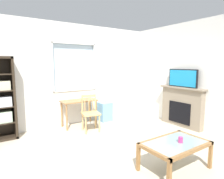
{
  "coord_description": "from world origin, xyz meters",
  "views": [
    {
      "loc": [
        -2.03,
        -2.79,
        1.66
      ],
      "look_at": [
        0.36,
        0.73,
        1.1
      ],
      "focal_mm": 30.69,
      "sensor_mm": 36.0,
      "label": 1
    }
  ],
  "objects_px": {
    "fireplace": "(182,107)",
    "tv": "(183,78)",
    "desk_under_window": "(79,104)",
    "wooden_chair": "(90,113)",
    "plastic_drawer_unit": "(104,111)",
    "sippy_cup": "(181,140)",
    "coffee_table": "(175,146)"
  },
  "relations": [
    {
      "from": "tv",
      "to": "sippy_cup",
      "type": "distance_m",
      "value": 2.43
    },
    {
      "from": "plastic_drawer_unit",
      "to": "fireplace",
      "type": "height_order",
      "value": "fireplace"
    },
    {
      "from": "plastic_drawer_unit",
      "to": "coffee_table",
      "type": "distance_m",
      "value": 2.94
    },
    {
      "from": "coffee_table",
      "to": "sippy_cup",
      "type": "xyz_separation_m",
      "value": [
        0.06,
        -0.05,
        0.11
      ]
    },
    {
      "from": "wooden_chair",
      "to": "plastic_drawer_unit",
      "type": "relative_size",
      "value": 1.66
    },
    {
      "from": "fireplace",
      "to": "coffee_table",
      "type": "xyz_separation_m",
      "value": [
        -1.94,
        -1.3,
        -0.15
      ]
    },
    {
      "from": "desk_under_window",
      "to": "sippy_cup",
      "type": "height_order",
      "value": "desk_under_window"
    },
    {
      "from": "plastic_drawer_unit",
      "to": "coffee_table",
      "type": "xyz_separation_m",
      "value": [
        -0.49,
        -2.9,
        0.11
      ]
    },
    {
      "from": "wooden_chair",
      "to": "fireplace",
      "type": "bearing_deg",
      "value": -25.13
    },
    {
      "from": "sippy_cup",
      "to": "plastic_drawer_unit",
      "type": "bearing_deg",
      "value": 81.77
    },
    {
      "from": "plastic_drawer_unit",
      "to": "tv",
      "type": "relative_size",
      "value": 0.65
    },
    {
      "from": "desk_under_window",
      "to": "tv",
      "type": "bearing_deg",
      "value": -34.47
    },
    {
      "from": "sippy_cup",
      "to": "desk_under_window",
      "type": "bearing_deg",
      "value": 97.9
    },
    {
      "from": "wooden_chair",
      "to": "tv",
      "type": "relative_size",
      "value": 1.08
    },
    {
      "from": "desk_under_window",
      "to": "tv",
      "type": "height_order",
      "value": "tv"
    },
    {
      "from": "wooden_chair",
      "to": "fireplace",
      "type": "xyz_separation_m",
      "value": [
        2.21,
        -1.04,
        0.07
      ]
    },
    {
      "from": "desk_under_window",
      "to": "wooden_chair",
      "type": "bearing_deg",
      "value": -82.5
    },
    {
      "from": "wooden_chair",
      "to": "sippy_cup",
      "type": "bearing_deg",
      "value": -82.02
    },
    {
      "from": "fireplace",
      "to": "desk_under_window",
      "type": "bearing_deg",
      "value": 145.75
    },
    {
      "from": "desk_under_window",
      "to": "tv",
      "type": "xyz_separation_m",
      "value": [
        2.26,
        -1.55,
        0.71
      ]
    },
    {
      "from": "desk_under_window",
      "to": "wooden_chair",
      "type": "height_order",
      "value": "wooden_chair"
    },
    {
      "from": "coffee_table",
      "to": "fireplace",
      "type": "bearing_deg",
      "value": 33.82
    },
    {
      "from": "tv",
      "to": "coffee_table",
      "type": "bearing_deg",
      "value": -145.94
    },
    {
      "from": "plastic_drawer_unit",
      "to": "sippy_cup",
      "type": "xyz_separation_m",
      "value": [
        -0.43,
        -2.95,
        0.22
      ]
    },
    {
      "from": "wooden_chair",
      "to": "sippy_cup",
      "type": "distance_m",
      "value": 2.41
    },
    {
      "from": "wooden_chair",
      "to": "plastic_drawer_unit",
      "type": "height_order",
      "value": "wooden_chair"
    },
    {
      "from": "fireplace",
      "to": "tv",
      "type": "xyz_separation_m",
      "value": [
        -0.02,
        0.0,
        0.76
      ]
    },
    {
      "from": "coffee_table",
      "to": "desk_under_window",
      "type": "bearing_deg",
      "value": 96.75
    },
    {
      "from": "tv",
      "to": "coffee_table",
      "type": "relative_size",
      "value": 0.8
    },
    {
      "from": "plastic_drawer_unit",
      "to": "tv",
      "type": "distance_m",
      "value": 2.38
    },
    {
      "from": "fireplace",
      "to": "plastic_drawer_unit",
      "type": "bearing_deg",
      "value": 132.16
    },
    {
      "from": "wooden_chair",
      "to": "sippy_cup",
      "type": "relative_size",
      "value": 10.0
    }
  ]
}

